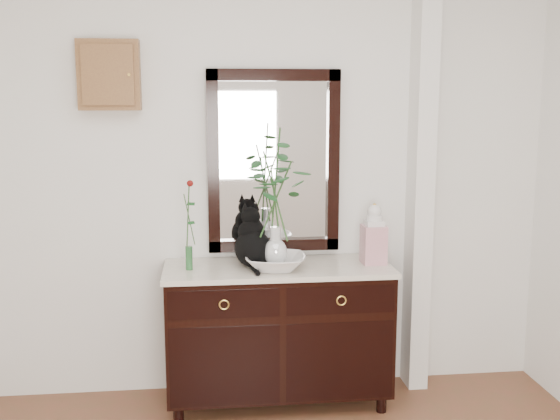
{
  "coord_description": "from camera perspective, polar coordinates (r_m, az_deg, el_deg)",
  "views": [
    {
      "loc": [
        -0.31,
        -1.97,
        1.82
      ],
      "look_at": [
        0.1,
        1.63,
        1.2
      ],
      "focal_mm": 42.0,
      "sensor_mm": 36.0,
      "label": 1
    }
  ],
  "objects": [
    {
      "name": "wall_back",
      "position": [
        3.99,
        -2.0,
        2.94
      ],
      "size": [
        3.6,
        0.04,
        2.7
      ],
      "primitive_type": "cube",
      "color": "white",
      "rests_on": "ground"
    },
    {
      "name": "pilaster",
      "position": [
        4.11,
        12.15,
        2.93
      ],
      "size": [
        0.12,
        0.2,
        2.7
      ],
      "primitive_type": "cube",
      "color": "white",
      "rests_on": "ground"
    },
    {
      "name": "sideboard",
      "position": [
        3.95,
        -0.17,
        -10.18
      ],
      "size": [
        1.33,
        0.52,
        0.82
      ],
      "color": "black",
      "rests_on": "ground"
    },
    {
      "name": "wall_mirror",
      "position": [
        3.97,
        -0.55,
        4.23
      ],
      "size": [
        0.8,
        0.06,
        1.1
      ],
      "color": "black",
      "rests_on": "wall_back"
    },
    {
      "name": "key_cabinet",
      "position": [
        3.95,
        -14.66,
        11.3
      ],
      "size": [
        0.35,
        0.1,
        0.4
      ],
      "primitive_type": "cube",
      "color": "brown",
      "rests_on": "wall_back"
    },
    {
      "name": "cat",
      "position": [
        3.81,
        -2.37,
        -2.34
      ],
      "size": [
        0.28,
        0.33,
        0.35
      ],
      "primitive_type": null,
      "rotation": [
        0.0,
        0.0,
        0.13
      ],
      "color": "black",
      "rests_on": "sideboard"
    },
    {
      "name": "lotus_bowl",
      "position": [
        3.75,
        -0.39,
        -4.58
      ],
      "size": [
        0.39,
        0.39,
        0.09
      ],
      "primitive_type": "imported",
      "rotation": [
        0.0,
        0.0,
        -0.14
      ],
      "color": "silver",
      "rests_on": "sideboard"
    },
    {
      "name": "vase_branches",
      "position": [
        3.68,
        -0.4,
        1.15
      ],
      "size": [
        0.5,
        0.5,
        0.8
      ],
      "primitive_type": null,
      "rotation": [
        0.0,
        0.0,
        -0.39
      ],
      "color": "silver",
      "rests_on": "lotus_bowl"
    },
    {
      "name": "bud_vase_rose",
      "position": [
        3.74,
        -7.99,
        -1.27
      ],
      "size": [
        0.08,
        0.08,
        0.53
      ],
      "primitive_type": null,
      "rotation": [
        0.0,
        0.0,
        0.25
      ],
      "color": "#296130",
      "rests_on": "sideboard"
    },
    {
      "name": "ginger_jar",
      "position": [
        3.91,
        8.17,
        -2.01
      ],
      "size": [
        0.14,
        0.14,
        0.36
      ],
      "primitive_type": null,
      "rotation": [
        0.0,
        0.0,
        0.03
      ],
      "color": "white",
      "rests_on": "sideboard"
    }
  ]
}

